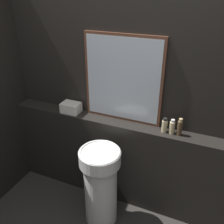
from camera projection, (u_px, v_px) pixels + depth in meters
name	position (u px, v px, depth m)	size (l,w,h in m)	color
wall_back	(124.00, 93.00, 2.47)	(8.00, 0.06, 2.50)	black
vanity_counter	(119.00, 161.00, 2.72)	(2.44, 0.18, 0.98)	black
pedestal_sink	(101.00, 184.00, 2.44)	(0.39, 0.39, 0.87)	white
mirror	(122.00, 80.00, 2.35)	(0.78, 0.03, 0.85)	#563323
towel_stack	(71.00, 108.00, 2.66)	(0.20, 0.14, 0.11)	silver
shampoo_bottle	(164.00, 126.00, 2.30)	(0.05, 0.05, 0.14)	#C6B284
conditioner_bottle	(172.00, 127.00, 2.28)	(0.05, 0.05, 0.14)	#C6B284
lotion_bottle	(180.00, 128.00, 2.25)	(0.05, 0.05, 0.17)	#4C3823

